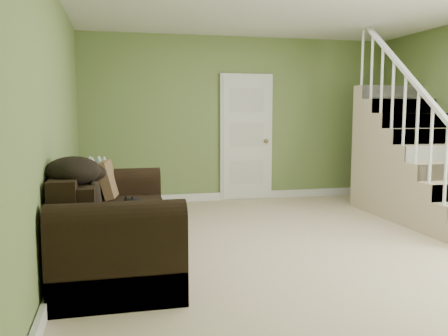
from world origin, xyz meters
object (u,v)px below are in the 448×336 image
sofa (111,228)px  banana (143,215)px  side_table (100,196)px  cat (135,207)px

sofa → banana: bearing=-49.9°
side_table → sofa: bearing=-85.2°
sofa → banana: 0.46m
cat → banana: (0.06, -0.11, -0.05)m
sofa → side_table: sofa is taller
cat → banana: bearing=-41.6°
banana → cat: bearing=98.2°
sofa → banana: size_ratio=10.94×
sofa → side_table: (-0.16, 1.92, -0.03)m
cat → sofa: bearing=155.6°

